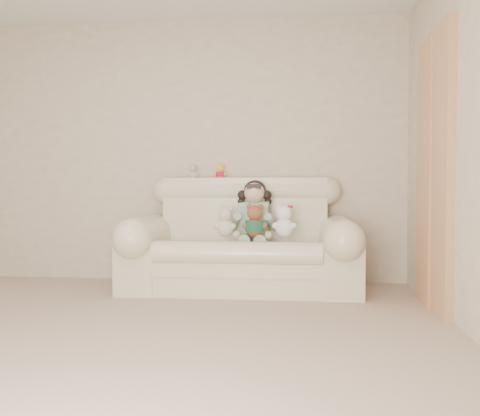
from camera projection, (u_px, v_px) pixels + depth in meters
name	position (u px, v px, depth m)	size (l,w,h in m)	color
floor	(80.00, 356.00, 2.93)	(5.00, 5.00, 0.00)	#A08671
wall_back	(178.00, 151.00, 5.37)	(4.50, 4.50, 0.00)	beige
sofa	(241.00, 234.00, 4.83)	(2.10, 0.95, 1.03)	#BFB39A
door_panel	(434.00, 172.00, 4.05)	(0.06, 0.90, 2.10)	#AB7649
seated_child	(254.00, 211.00, 4.89)	(0.35, 0.43, 0.59)	#326F39
brown_teddy	(255.00, 218.00, 4.64)	(0.22, 0.17, 0.34)	brown
white_cat	(284.00, 218.00, 4.66)	(0.21, 0.16, 0.33)	white
cream_teddy	(225.00, 219.00, 4.71)	(0.20, 0.15, 0.31)	beige
yellow_mini_bear	(220.00, 170.00, 5.19)	(0.12, 0.09, 0.18)	yellow
grey_mini_plush	(193.00, 171.00, 5.20)	(0.11, 0.09, 0.17)	#A8A8AF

